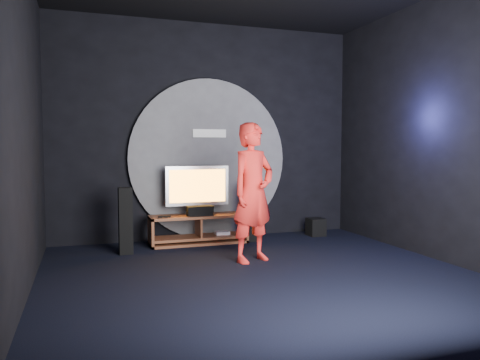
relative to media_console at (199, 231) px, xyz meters
name	(u,v)px	position (x,y,z in m)	size (l,w,h in m)	color
floor	(263,276)	(0.26, -2.05, -0.19)	(5.00, 5.00, 0.00)	black
back_wall	(208,132)	(0.26, 0.45, 1.56)	(5.00, 0.04, 3.50)	black
front_wall	(409,107)	(0.26, -4.55, 1.56)	(5.00, 0.04, 3.50)	black
left_wall	(22,121)	(-2.24, -2.05, 1.56)	(0.04, 5.00, 3.50)	black
right_wall	(442,128)	(2.76, -2.05, 1.56)	(0.04, 5.00, 3.50)	black
wall_disc_panel	(209,159)	(0.26, 0.39, 1.11)	(2.60, 0.11, 2.60)	#515156
media_console	(199,231)	(0.00, 0.00, 0.00)	(1.51, 0.45, 0.45)	brown
tv	(197,188)	(-0.01, 0.07, 0.67)	(0.99, 0.22, 0.75)	#A3A2A9
center_speaker	(200,211)	(-0.01, -0.11, 0.33)	(0.40, 0.15, 0.15)	black
remote	(165,217)	(-0.55, -0.12, 0.27)	(0.18, 0.05, 0.02)	black
tower_speaker_left	(126,221)	(-1.14, -0.35, 0.27)	(0.19, 0.21, 0.93)	black
tower_speaker_right	(250,212)	(0.82, -0.07, 0.27)	(0.19, 0.21, 0.93)	black
subwoofer	(316,227)	(2.03, 0.01, -0.05)	(0.27, 0.27, 0.29)	black
player	(253,192)	(0.41, -1.32, 0.71)	(0.66, 0.44, 1.82)	red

